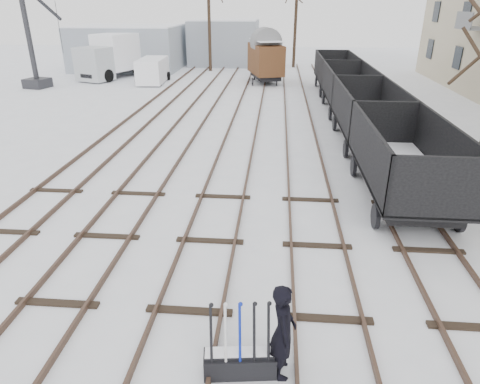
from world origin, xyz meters
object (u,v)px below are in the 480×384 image
object	(u,v)px
lorry	(117,55)
panel_van	(153,70)
crane	(34,59)
worker	(283,331)
box_van_wagon	(266,58)
ground_frame	(240,361)
freight_wagon_a	(402,171)

from	to	relation	value
lorry	panel_van	distance (m)	4.91
panel_van	crane	distance (m)	8.96
worker	box_van_wagon	size ratio (longest dim) A/B	0.39
ground_frame	crane	world-z (taller)	crane
lorry	panel_van	bearing A→B (deg)	-14.55
freight_wagon_a	crane	size ratio (longest dim) A/B	0.82
lorry	worker	bearing A→B (deg)	-44.29
panel_van	lorry	bearing A→B (deg)	140.34
lorry	crane	bearing A→B (deg)	-107.30
ground_frame	panel_van	world-z (taller)	panel_van
lorry	panel_van	size ratio (longest dim) A/B	1.85
panel_van	crane	size ratio (longest dim) A/B	0.57
ground_frame	freight_wagon_a	bearing A→B (deg)	51.79
ground_frame	lorry	size ratio (longest dim) A/B	0.18
worker	box_van_wagon	world-z (taller)	box_van_wagon
worker	panel_van	bearing A→B (deg)	15.66
freight_wagon_a	panel_van	size ratio (longest dim) A/B	1.45
worker	box_van_wagon	bearing A→B (deg)	-1.52
freight_wagon_a	crane	world-z (taller)	crane
worker	panel_van	xyz separation A→B (m)	(-10.55, 29.60, 0.08)
worker	crane	bearing A→B (deg)	31.34
crane	panel_van	bearing A→B (deg)	31.69
ground_frame	freight_wagon_a	size ratio (longest dim) A/B	0.23
worker	box_van_wagon	xyz separation A→B (m)	(-1.29, 30.48, 1.02)
ground_frame	worker	world-z (taller)	worker
box_van_wagon	crane	xyz separation A→B (m)	(-17.71, -3.64, 0.15)
panel_van	ground_frame	bearing A→B (deg)	-75.14
freight_wagon_a	lorry	bearing A→B (deg)	126.84
worker	box_van_wagon	distance (m)	30.52
ground_frame	box_van_wagon	xyz separation A→B (m)	(-0.54, 30.58, 1.68)
panel_van	freight_wagon_a	bearing A→B (deg)	-59.64
worker	panel_van	distance (m)	31.42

